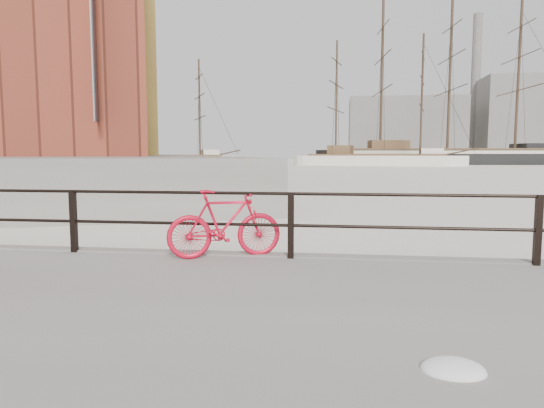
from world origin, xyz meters
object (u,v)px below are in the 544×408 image
at_px(schooner_mid, 376,165).
at_px(workboat_near, 7,175).
at_px(workboat_far, 61,172).
at_px(barque_black, 447,165).
at_px(bicycle, 225,224).
at_px(schooner_left, 167,165).

bearing_deg(schooner_mid, workboat_near, -117.17).
bearing_deg(workboat_far, barque_black, 4.19).
relative_size(bicycle, workboat_near, 0.15).
bearing_deg(schooner_mid, schooner_left, -166.88).
bearing_deg(bicycle, workboat_far, 101.87).
bearing_deg(workboat_near, schooner_left, 57.60).
height_order(workboat_near, workboat_far, same).
bearing_deg(workboat_far, schooner_mid, 6.58).
relative_size(bicycle, workboat_far, 0.17).
bearing_deg(schooner_left, schooner_mid, -24.96).
xyz_separation_m(barque_black, workboat_near, (-50.46, -54.32, 0.00)).
height_order(bicycle, schooner_left, schooner_left).
distance_m(bicycle, barque_black, 90.73).
bearing_deg(bicycle, barque_black, 54.02).
bearing_deg(bicycle, schooner_mid, 62.04).
bearing_deg(workboat_far, schooner_left, 53.19).
height_order(barque_black, workboat_near, barque_black).
height_order(bicycle, schooner_mid, schooner_mid).
distance_m(bicycle, schooner_left, 83.07).
relative_size(bicycle, schooner_mid, 0.05).
distance_m(schooner_mid, workboat_near, 57.87).
bearing_deg(schooner_mid, barque_black, 47.13).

